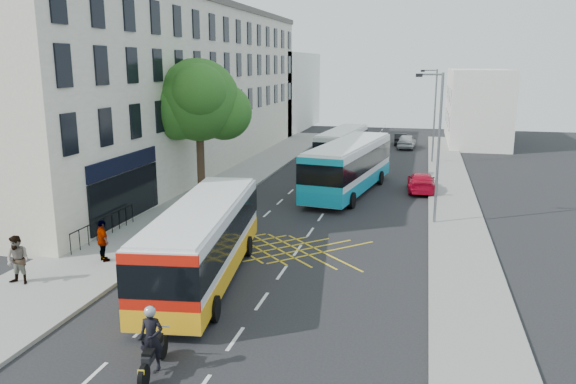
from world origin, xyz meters
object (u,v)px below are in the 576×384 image
Objects in this scene: street_tree at (198,101)px; parked_car_blue at (172,250)px; red_hatchback at (421,182)px; parked_car_silver at (187,228)px; bus_far at (342,145)px; pedestrian_far at (103,241)px; lamp_far at (434,111)px; bus_near at (203,241)px; distant_car_dark at (400,139)px; lamp_near at (437,141)px; pedestrian_near at (18,260)px; bus_mid at (349,166)px; motorbike at (152,342)px; distant_car_silver at (407,141)px; distant_car_grey at (363,138)px.

parked_car_blue is (3.61, -12.11, -5.66)m from street_tree.
parked_car_silver is at bearing 50.20° from red_hatchback.
red_hatchback is (7.01, -10.30, -0.89)m from bus_far.
pedestrian_far is (-2.91, -0.71, 0.44)m from parked_car_blue.
street_tree is at bearing -108.74° from bus_far.
street_tree reaches higher than lamp_far.
bus_near reaches higher than distant_car_dark.
pedestrian_near is at bearing -140.64° from lamp_near.
red_hatchback is (4.82, 1.53, -1.17)m from bus_mid.
motorbike is 9.20m from pedestrian_near.
pedestrian_far reaches higher than parked_car_blue.
bus_mid is at bearing 62.42° from pedestrian_near.
bus_near reaches higher than motorbike.
motorbike is 0.53× the size of distant_car_silver.
bus_near is 5.03m from parked_car_silver.
bus_far is at bearing 109.16° from bus_mid.
bus_far is (-7.71, 18.55, -3.07)m from lamp_near.
lamp_near is at bearing -90.00° from lamp_far.
lamp_far reaches higher than bus_far.
street_tree is 1.10× the size of lamp_far.
bus_mid is 12.03m from bus_far.
street_tree is at bearing 100.34° from parked_car_blue.
distant_car_silver is at bearing 94.82° from lamp_near.
bus_near is 2.62m from parked_car_blue.
lamp_far is at bearing 102.10° from distant_car_dark.
street_tree is at bearing -149.11° from bus_mid.
motorbike is at bearing -101.73° from lamp_far.
motorbike is at bearing -70.20° from parked_car_silver.
parked_car_silver is 2.51× the size of pedestrian_far.
bus_far is at bearing -169.36° from lamp_far.
bus_mid is (-5.51, 6.72, -2.79)m from lamp_near.
bus_mid is at bearing 65.44° from parked_car_silver.
motorbike is at bearing -86.71° from bus_mid.
distant_car_grey is at bearing -23.67° from distant_car_silver.
lamp_near is 13.77m from parked_car_silver.
parked_car_blue reaches higher than distant_car_grey.
parked_car_silver is 1.07× the size of distant_car_silver.
motorbike is at bearing -29.45° from pedestrian_near.
bus_near is 5.01m from pedestrian_far.
parked_car_blue is at bearing 80.03° from distant_car_silver.
parked_car_blue is at bearing -128.95° from pedestrian_far.
distant_car_dark is (4.03, 0.30, -0.01)m from distant_car_grey.
bus_far is at bearing 65.49° from distant_car_silver.
parked_car_silver is 1.02× the size of distant_car_grey.
bus_mid reaches higher than motorbike.
lamp_far is at bearing 65.45° from bus_near.
bus_far is 36.04m from motorbike.
red_hatchback is at bearing 53.69° from parked_car_silver.
red_hatchback is at bearing 92.65° from distant_car_dark.
red_hatchback is at bearing -89.02° from pedestrian_far.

